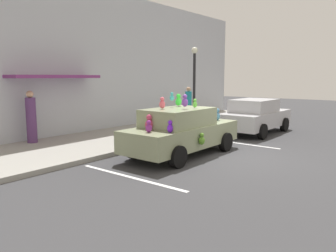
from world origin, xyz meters
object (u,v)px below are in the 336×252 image
pedestrian_near_shopfront (31,118)px  plush_covered_car (181,131)px  teddy_bear_on_sidewalk (169,128)px  street_lamp_post (194,80)px  pedestrian_walking_past (188,108)px  parked_sedan_behind (255,116)px

pedestrian_near_shopfront → plush_covered_car: bearing=-65.6°
teddy_bear_on_sidewalk → street_lamp_post: (1.89, 0.09, 1.96)m
pedestrian_near_shopfront → street_lamp_post: bearing=-26.2°
plush_covered_car → street_lamp_post: (3.80, 2.08, 1.62)m
teddy_bear_on_sidewalk → pedestrian_walking_past: 2.90m
street_lamp_post → pedestrian_near_shopfront: (-6.10, 3.00, -1.38)m
plush_covered_car → pedestrian_walking_past: (4.59, 2.93, 0.25)m
plush_covered_car → parked_sedan_behind: bearing=-0.8°
street_lamp_post → pedestrian_near_shopfront: street_lamp_post is taller
plush_covered_car → parked_sedan_behind: (5.56, -0.08, -0.01)m
plush_covered_car → teddy_bear_on_sidewalk: size_ratio=6.60×
street_lamp_post → pedestrian_near_shopfront: 6.94m
teddy_bear_on_sidewalk → pedestrian_near_shopfront: 5.25m
street_lamp_post → pedestrian_walking_past: street_lamp_post is taller
teddy_bear_on_sidewalk → parked_sedan_behind: bearing=-29.6°
plush_covered_car → parked_sedan_behind: size_ratio=1.06×
teddy_bear_on_sidewalk → plush_covered_car: bearing=-133.7°
plush_covered_car → pedestrian_near_shopfront: 5.58m
pedestrian_near_shopfront → pedestrian_walking_past: (6.89, -2.14, 0.02)m
pedestrian_walking_past → pedestrian_near_shopfront: bearing=162.7°
parked_sedan_behind → street_lamp_post: 3.23m
parked_sedan_behind → street_lamp_post: (-1.76, 2.16, 1.63)m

